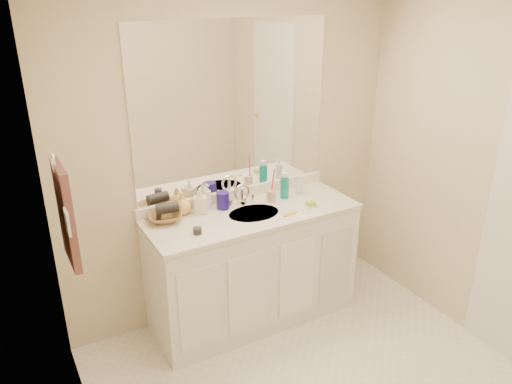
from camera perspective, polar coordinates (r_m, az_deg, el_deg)
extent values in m
cube|color=beige|center=(3.62, -2.53, 3.93)|extent=(2.60, 0.02, 2.40)
cube|color=beige|center=(2.12, -18.37, -11.89)|extent=(0.02, 2.60, 2.40)
cube|color=beige|center=(3.54, 27.11, 0.91)|extent=(0.02, 2.60, 2.40)
cube|color=white|center=(3.72, -0.38, -8.64)|extent=(1.50, 0.55, 0.85)
cube|color=silver|center=(3.52, -0.40, -2.51)|extent=(1.52, 0.57, 0.03)
cube|color=white|center=(3.70, -2.35, -0.24)|extent=(1.52, 0.03, 0.08)
cylinder|color=beige|center=(3.50, -0.24, -2.58)|extent=(0.37, 0.37, 0.02)
cylinder|color=silver|center=(3.62, -1.63, -0.56)|extent=(0.02, 0.02, 0.11)
cube|color=white|center=(3.51, -2.59, 9.47)|extent=(1.48, 0.01, 1.20)
cylinder|color=navy|center=(3.55, -3.82, -0.96)|extent=(0.10, 0.10, 0.12)
cylinder|color=beige|center=(3.66, 1.77, -0.47)|extent=(0.07, 0.07, 0.09)
cylinder|color=#DA396F|center=(3.62, 1.92, 1.10)|extent=(0.02, 0.04, 0.22)
cylinder|color=#0B8481|center=(3.72, 3.27, 0.46)|extent=(0.07, 0.07, 0.15)
cylinder|color=silver|center=(3.80, 4.96, 0.86)|extent=(0.07, 0.07, 0.15)
cube|color=silver|center=(3.61, 6.23, -1.57)|extent=(0.10, 0.08, 0.01)
cube|color=#92C32F|center=(3.60, 6.25, -1.29)|extent=(0.07, 0.05, 0.02)
cube|color=orange|center=(3.48, 3.93, -2.52)|extent=(0.13, 0.05, 0.01)
cylinder|color=#28272C|center=(3.23, -6.72, -4.42)|extent=(0.07, 0.07, 0.04)
imported|color=white|center=(3.56, -5.62, -0.44)|extent=(0.08, 0.08, 0.18)
imported|color=#ECEAC0|center=(3.48, -6.40, -1.02)|extent=(0.11, 0.11, 0.18)
imported|color=#F0B95D|center=(3.49, -8.42, -1.30)|extent=(0.15, 0.15, 0.16)
imported|color=olive|center=(3.43, -10.36, -2.81)|extent=(0.28, 0.28, 0.06)
cylinder|color=black|center=(3.41, -10.12, -1.81)|extent=(0.16, 0.09, 0.07)
torus|color=silver|center=(2.67, -22.20, 3.27)|extent=(0.01, 0.11, 0.11)
cube|color=#492B27|center=(2.78, -20.89, -2.48)|extent=(0.04, 0.32, 0.55)
cube|color=silver|center=(2.58, -20.76, -3.24)|extent=(0.01, 0.08, 0.13)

